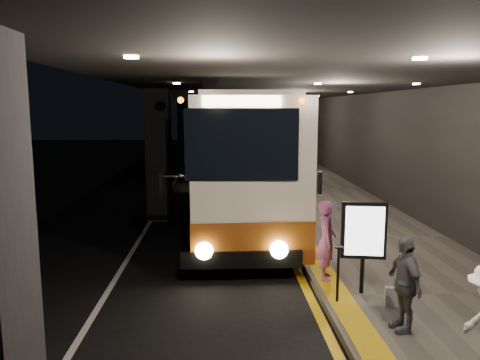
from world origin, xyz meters
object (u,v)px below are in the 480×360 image
object	(u,v)px
coach_main	(233,162)
coach_third	(225,129)
bag_polka	(393,296)
stanchion_post	(338,275)
coach_second	(223,138)
passenger_waiting_grey	(404,283)
passenger_boarding	(327,240)
info_sign	(364,232)

from	to	relation	value
coach_main	coach_third	bearing A→B (deg)	87.66
coach_third	bag_polka	xyz separation A→B (m)	(2.71, -32.61, -1.64)
coach_main	stanchion_post	xyz separation A→B (m)	(1.75, -7.64, -1.26)
coach_second	stanchion_post	size ratio (longest dim) A/B	11.83
coach_third	passenger_waiting_grey	world-z (taller)	coach_third
passenger_boarding	bag_polka	distance (m)	1.84
coach_main	info_sign	bearing A→B (deg)	-74.39
passenger_waiting_grey	bag_polka	world-z (taller)	passenger_waiting_grey
coach_second	bag_polka	size ratio (longest dim) A/B	35.96
info_sign	stanchion_post	bearing A→B (deg)	-137.19
passenger_waiting_grey	coach_second	bearing A→B (deg)	-179.90
coach_third	info_sign	xyz separation A→B (m)	(2.31, -31.99, -0.57)
passenger_boarding	passenger_waiting_grey	world-z (taller)	passenger_boarding
stanchion_post	coach_second	bearing A→B (deg)	95.30
coach_third	stanchion_post	bearing A→B (deg)	-84.22
passenger_boarding	passenger_waiting_grey	distance (m)	2.47
info_sign	stanchion_post	xyz separation A→B (m)	(-0.58, -0.40, -0.70)
coach_third	info_sign	size ratio (longest dim) A/B	7.14
passenger_waiting_grey	info_sign	distance (m)	1.63
coach_second	stanchion_post	bearing A→B (deg)	-87.00
coach_main	stanchion_post	distance (m)	7.94
coach_second	bag_polka	xyz separation A→B (m)	(2.97, -21.59, -1.57)
coach_second	passenger_waiting_grey	distance (m)	22.72
bag_polka	info_sign	bearing A→B (deg)	123.43
coach_main	passenger_waiting_grey	bearing A→B (deg)	-76.13
coach_third	bag_polka	bearing A→B (deg)	-82.51
coach_main	passenger_boarding	xyz separation A→B (m)	(1.80, -6.44, -0.93)
bag_polka	info_sign	world-z (taller)	info_sign
stanchion_post	coach_third	bearing A→B (deg)	93.04
passenger_boarding	stanchion_post	bearing A→B (deg)	-172.71
info_sign	stanchion_post	world-z (taller)	info_sign
stanchion_post	passenger_waiting_grey	bearing A→B (deg)	-55.54
coach_third	passenger_boarding	distance (m)	31.25
coach_main	bag_polka	size ratio (longest dim) A/B	37.02
coach_main	stanchion_post	world-z (taller)	coach_main
coach_main	passenger_waiting_grey	size ratio (longest dim) A/B	8.19
coach_main	info_sign	world-z (taller)	coach_main
coach_third	bag_polka	distance (m)	32.76
passenger_boarding	stanchion_post	xyz separation A→B (m)	(-0.05, -1.20, -0.32)
coach_third	info_sign	bearing A→B (deg)	-83.14
coach_second	coach_third	size ratio (longest dim) A/B	0.97
coach_third	stanchion_post	distance (m)	32.46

